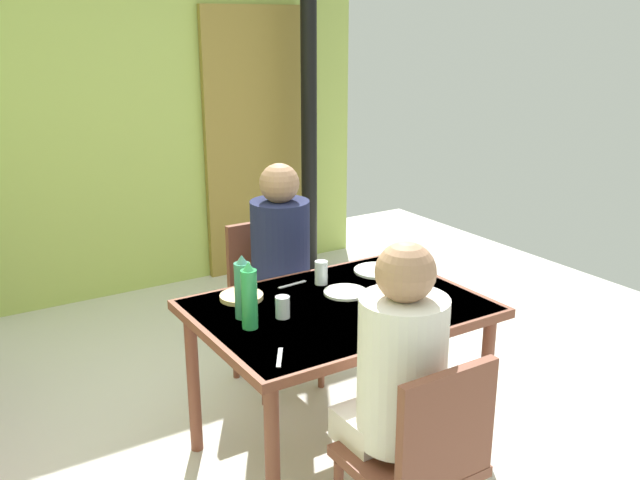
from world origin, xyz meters
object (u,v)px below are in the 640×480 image
at_px(chair_near_diner, 422,459).
at_px(person_near_diner, 399,366).
at_px(water_bottle_green_near, 249,297).
at_px(dining_table, 339,322).
at_px(person_far_diner, 282,249).
at_px(water_bottle_green_far, 243,289).
at_px(chair_far_diner, 270,293).

xyz_separation_m(chair_near_diner, person_near_diner, (0.00, 0.14, 0.28)).
bearing_deg(water_bottle_green_near, dining_table, 0.98).
relative_size(person_near_diner, person_far_diner, 1.00).
xyz_separation_m(person_near_diner, water_bottle_green_far, (-0.21, 0.75, 0.07)).
bearing_deg(person_near_diner, person_far_diner, 77.73).
distance_m(chair_near_diner, chair_far_diner, 1.61).
xyz_separation_m(water_bottle_green_near, water_bottle_green_far, (0.02, 0.10, -0.00)).
relative_size(person_far_diner, water_bottle_green_far, 2.86).
bearing_deg(chair_far_diner, chair_near_diner, 79.79).
relative_size(person_near_diner, water_bottle_green_near, 2.79).
bearing_deg(dining_table, chair_far_diner, 83.49).
height_order(chair_near_diner, person_far_diner, person_far_diner).
relative_size(dining_table, chair_far_diner, 1.38).
xyz_separation_m(person_near_diner, water_bottle_green_near, (-0.23, 0.65, 0.08)).
bearing_deg(chair_far_diner, person_far_diner, 90.00).
height_order(chair_near_diner, water_bottle_green_near, water_bottle_green_near).
bearing_deg(water_bottle_green_far, person_near_diner, -74.47).
relative_size(dining_table, water_bottle_green_near, 4.37).
relative_size(chair_near_diner, chair_far_diner, 1.00).
height_order(dining_table, chair_far_diner, chair_far_diner).
bearing_deg(chair_near_diner, person_near_diner, 90.00).
bearing_deg(chair_far_diner, water_bottle_green_near, 57.10).
distance_m(person_far_diner, water_bottle_green_near, 0.84).
distance_m(water_bottle_green_near, water_bottle_green_far, 0.11).
xyz_separation_m(person_far_diner, water_bottle_green_near, (-0.52, -0.66, 0.08)).
bearing_deg(water_bottle_green_far, chair_near_diner, -76.76).
bearing_deg(water_bottle_green_far, person_far_diner, 48.52).
bearing_deg(water_bottle_green_near, person_far_diner, 52.04).
bearing_deg(person_near_diner, water_bottle_green_far, 105.53).
xyz_separation_m(chair_near_diner, water_bottle_green_near, (-0.23, 0.78, 0.36)).
bearing_deg(chair_near_diner, water_bottle_green_near, 106.47).
distance_m(dining_table, person_near_diner, 0.70).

